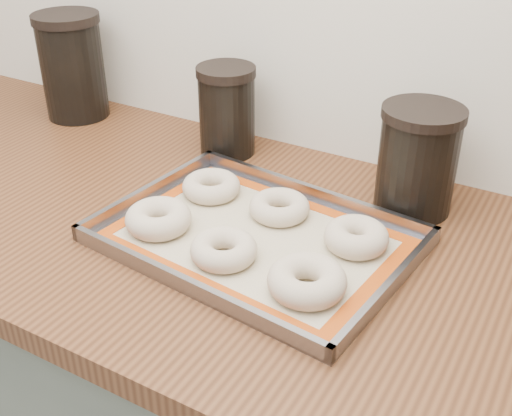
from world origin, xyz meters
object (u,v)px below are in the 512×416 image
Objects in this scene: bagel_front_right at (307,281)px; canister_mid at (227,110)px; baking_tray at (256,238)px; bagel_back_mid at (279,207)px; bagel_front_left at (158,219)px; bagel_back_right at (356,237)px; canister_left at (72,66)px; canister_right at (418,160)px; bagel_front_mid at (224,250)px; bagel_back_left at (211,186)px.

canister_mid is (-0.33, 0.33, 0.06)m from bagel_front_right.
bagel_back_mid is at bearing 90.91° from baking_tray.
bagel_front_left is 1.07× the size of bagel_back_right.
bagel_back_right is at bearing -9.64° from bagel_back_mid.
canister_left is 1.25× the size of canister_right.
bagel_back_mid is 0.24m from canister_right.
canister_right is at bearing 38.51° from bagel_back_mid.
canister_left is (-0.59, 0.17, 0.09)m from bagel_back_mid.
bagel_front_mid is at bearing -58.84° from canister_mid.
bagel_front_mid is 0.20m from bagel_back_right.
bagel_front_left is 0.31m from canister_mid.
bagel_front_left and bagel_front_right have the same top height.
canister_right reaches higher than bagel_front_mid.
canister_mid reaches higher than bagel_front_mid.
baking_tray is at bearing -128.67° from canister_right.
bagel_back_left is (-0.14, 0.08, 0.01)m from baking_tray.
canister_right reaches higher than bagel_front_left.
bagel_back_left is 0.35m from canister_right.
bagel_back_mid is (0.13, -0.00, -0.00)m from bagel_back_left.
canister_left is (-0.46, 0.16, 0.09)m from bagel_back_left.
canister_mid reaches higher than bagel_back_mid.
bagel_front_right is 0.31m from bagel_back_left.
bagel_front_right reaches higher than bagel_back_mid.
baking_tray is 5.01× the size of bagel_back_mid.
bagel_front_right is 0.13m from bagel_back_right.
bagel_back_left is at bearing -19.55° from canister_left.
baking_tray is 0.15m from bagel_front_right.
canister_right is (0.19, 0.29, 0.07)m from bagel_front_mid.
bagel_back_mid is 0.28m from canister_mid.
bagel_back_left is at bearing -156.22° from canister_right.
bagel_front_mid is at bearing -8.18° from bagel_front_left.
bagel_back_left is (0.01, 0.13, -0.00)m from bagel_front_left.
canister_mid reaches higher than bagel_back_left.
bagel_front_left is 1.06× the size of bagel_front_mid.
bagel_back_mid is 0.62m from canister_left.
bagel_back_right is (0.14, -0.02, 0.00)m from bagel_back_mid.
bagel_back_left is 1.02× the size of bagel_back_right.
canister_right is at bearing 23.78° from bagel_back_left.
bagel_front_right is (0.27, -0.03, 0.00)m from bagel_front_left.
bagel_front_mid is 0.44× the size of canister_left.
bagel_front_left is 0.96× the size of bagel_front_right.
bagel_front_mid is 0.67m from canister_left.
bagel_front_mid reaches higher than bagel_back_mid.
bagel_back_left is 1.01× the size of bagel_back_mid.
bagel_back_mid is 0.15m from bagel_back_right.
bagel_back_mid is at bearing -39.65° from canister_mid.
canister_mid is (0.39, 0.00, -0.03)m from canister_left.
canister_right is (0.05, 0.30, 0.07)m from bagel_front_right.
canister_left is at bearing 155.71° from bagel_front_right.
canister_right reaches higher than bagel_back_mid.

